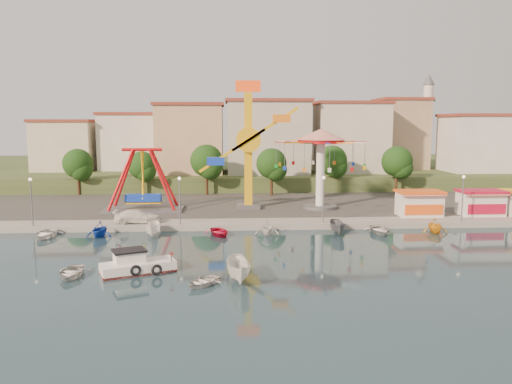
{
  "coord_description": "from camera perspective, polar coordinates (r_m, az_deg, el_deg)",
  "views": [
    {
      "loc": [
        -2.61,
        -41.71,
        11.73
      ],
      "look_at": [
        0.48,
        14.0,
        4.0
      ],
      "focal_mm": 35.0,
      "sensor_mm": 36.0,
      "label": 1
    }
  ],
  "objects": [
    {
      "name": "building_6",
      "position": [
        101.88,
        24.27,
        5.76
      ],
      "size": [
        8.23,
        8.98,
        12.36
      ],
      "primitive_type": "cube",
      "color": "silver",
      "rests_on": "hill_terrace"
    },
    {
      "name": "ground",
      "position": [
        43.41,
        0.39,
        -7.79
      ],
      "size": [
        200.0,
        200.0,
        0.0
      ],
      "primitive_type": "plane",
      "color": "#152E3C",
      "rests_on": "ground"
    },
    {
      "name": "asphalt_pad",
      "position": [
        72.62,
        -1.08,
        -0.93
      ],
      "size": [
        90.0,
        28.0,
        0.01
      ],
      "primitive_type": "cube",
      "color": "#4C4944",
      "rests_on": "quay_deck"
    },
    {
      "name": "booth_left",
      "position": [
        63.3,
        18.16,
        -1.2
      ],
      "size": [
        5.4,
        3.78,
        3.08
      ],
      "color": "white",
      "rests_on": "quay_deck"
    },
    {
      "name": "tree_4",
      "position": [
        81.01,
        8.68,
        3.56
      ],
      "size": [
        4.86,
        4.86,
        7.6
      ],
      "color": "#382314",
      "rests_on": "quay_deck"
    },
    {
      "name": "minaret",
      "position": [
        103.21,
        18.98,
        7.92
      ],
      "size": [
        2.8,
        2.8,
        18.0
      ],
      "color": "silver",
      "rests_on": "hill_terrace"
    },
    {
      "name": "moored_boat_3",
      "position": [
        52.76,
        -4.24,
        -4.56
      ],
      "size": [
        3.57,
        4.25,
        0.75
      ],
      "primitive_type": "imported",
      "rotation": [
        0.0,
        0.0,
        0.31
      ],
      "color": "red",
      "rests_on": "ground"
    },
    {
      "name": "cabin_motorboat",
      "position": [
        40.91,
        -13.52,
        -8.22
      ],
      "size": [
        6.11,
        4.19,
        2.01
      ],
      "rotation": [
        0.0,
        0.0,
        0.39
      ],
      "color": "white",
      "rests_on": "ground"
    },
    {
      "name": "quay_deck",
      "position": [
        104.37,
        -1.73,
        1.6
      ],
      "size": [
        200.0,
        100.0,
        0.6
      ],
      "primitive_type": "cube",
      "color": "#9E998E",
      "rests_on": "ground"
    },
    {
      "name": "skiff",
      "position": [
        37.59,
        -1.97,
        -8.9
      ],
      "size": [
        2.04,
        4.65,
        1.75
      ],
      "primitive_type": "imported",
      "rotation": [
        0.0,
        0.0,
        0.07
      ],
      "color": "silver",
      "rests_on": "ground"
    },
    {
      "name": "kamikaze_tower",
      "position": [
        64.74,
        -0.49,
        4.91
      ],
      "size": [
        8.6,
        3.1,
        16.5
      ],
      "color": "#59595E",
      "rests_on": "quay_deck"
    },
    {
      "name": "tree_3",
      "position": [
        76.61,
        1.78,
        3.26
      ],
      "size": [
        4.68,
        4.68,
        7.32
      ],
      "color": "#382314",
      "rests_on": "quay_deck"
    },
    {
      "name": "building_3",
      "position": [
        90.98,
        2.01,
        5.28
      ],
      "size": [
        12.59,
        10.5,
        9.2
      ],
      "primitive_type": "cube",
      "color": "beige",
      "rests_on": "hill_terrace"
    },
    {
      "name": "moored_boat_4",
      "position": [
        52.81,
        1.3,
        -4.05
      ],
      "size": [
        3.04,
        3.4,
        1.62
      ],
      "primitive_type": "imported",
      "rotation": [
        0.0,
        0.0,
        -0.14
      ],
      "color": "silver",
      "rests_on": "ground"
    },
    {
      "name": "lamp_post_0",
      "position": [
        59.38,
        -24.26,
        -1.17
      ],
      "size": [
        0.14,
        0.14,
        5.0
      ],
      "primitive_type": "cylinder",
      "color": "#59595E",
      "rests_on": "quay_deck"
    },
    {
      "name": "tree_2",
      "position": [
        77.81,
        -5.68,
        3.57
      ],
      "size": [
        5.02,
        5.02,
        7.85
      ],
      "color": "#382314",
      "rests_on": "quay_deck"
    },
    {
      "name": "building_5",
      "position": [
        98.52,
        17.71,
        5.7
      ],
      "size": [
        12.77,
        10.96,
        11.21
      ],
      "primitive_type": "cube",
      "color": "tan",
      "rests_on": "hill_terrace"
    },
    {
      "name": "moored_boat_5",
      "position": [
        53.93,
        9.3,
        -3.98
      ],
      "size": [
        1.62,
        3.87,
        1.47
      ],
      "primitive_type": "imported",
      "rotation": [
        0.0,
        0.0,
        -0.05
      ],
      "color": "slate",
      "rests_on": "ground"
    },
    {
      "name": "hill_terrace",
      "position": [
        109.22,
        -1.8,
        2.51
      ],
      "size": [
        200.0,
        60.0,
        3.0
      ],
      "primitive_type": "cube",
      "color": "#384C26",
      "rests_on": "ground"
    },
    {
      "name": "building_2",
      "position": [
        93.89,
        -6.62,
        5.94
      ],
      "size": [
        11.95,
        9.28,
        11.23
      ],
      "primitive_type": "cube",
      "color": "tan",
      "rests_on": "hill_terrace"
    },
    {
      "name": "moored_boat_7",
      "position": [
        57.14,
        19.77,
        -3.61
      ],
      "size": [
        2.82,
        3.21,
        1.61
      ],
      "primitive_type": "imported",
      "rotation": [
        0.0,
        0.0,
        -0.06
      ],
      "color": "#F8A216",
      "rests_on": "ground"
    },
    {
      "name": "moored_boat_2",
      "position": [
        53.26,
        -11.67,
        -4.17
      ],
      "size": [
        1.65,
        4.0,
        1.52
      ],
      "primitive_type": "imported",
      "rotation": [
        0.0,
        0.0,
        0.04
      ],
      "color": "white",
      "rests_on": "ground"
    },
    {
      "name": "tree_5",
      "position": [
        81.92,
        15.81,
        3.38
      ],
      "size": [
        4.83,
        4.83,
        7.54
      ],
      "color": "#382314",
      "rests_on": "quay_deck"
    },
    {
      "name": "lamp_post_2",
      "position": [
        56.4,
        7.7,
        -0.99
      ],
      "size": [
        0.14,
        0.14,
        5.0
      ],
      "primitive_type": "cylinder",
      "color": "#59595E",
      "rests_on": "quay_deck"
    },
    {
      "name": "wave_swinger",
      "position": [
        65.26,
        7.41,
        4.72
      ],
      "size": [
        11.6,
        11.6,
        10.4
      ],
      "color": "#59595E",
      "rests_on": "quay_deck"
    },
    {
      "name": "moored_boat_6",
      "position": [
        55.16,
        13.95,
        -4.19
      ],
      "size": [
        2.86,
        4.0,
        0.83
      ],
      "primitive_type": "imported",
      "rotation": [
        0.0,
        0.0,
        -0.0
      ],
      "color": "silver",
      "rests_on": "ground"
    },
    {
      "name": "van",
      "position": [
        57.59,
        -13.4,
        -2.72
      ],
      "size": [
        5.16,
        2.22,
        1.48
      ],
      "primitive_type": "imported",
      "rotation": [
        0.0,
        0.0,
        1.6
      ],
      "color": "white",
      "rests_on": "quay_deck"
    },
    {
      "name": "tree_1",
      "position": [
        79.36,
        -12.9,
        2.97
      ],
      "size": [
        4.35,
        4.35,
        6.8
      ],
      "color": "#382314",
      "rests_on": "quay_deck"
    },
    {
      "name": "pirate_ship_ride",
      "position": [
        65.19,
        -12.79,
        1.23
      ],
      "size": [
        10.0,
        5.0,
        8.0
      ],
      "color": "#59595E",
      "rests_on": "quay_deck"
    },
    {
      "name": "booth_mid",
      "position": [
        66.44,
        24.28,
        -1.1
      ],
      "size": [
        5.4,
        3.78,
        3.08
      ],
      "color": "white",
      "rests_on": "quay_deck"
    },
    {
      "name": "tree_0",
      "position": [
        82.33,
        -19.7,
        3.07
      ],
      "size": [
        4.6,
        4.6,
        7.19
      ],
      "color": "#382314",
      "rests_on": "quay_deck"
    },
    {
      "name": "building_0",
      "position": [
        93.05,
        -22.59,
        5.57
      ],
      "size": [
        9.26,
        9.53,
        11.87
      ],
      "primitive_type": "cube",
      "color": "beige",
      "rests_on": "hill_terrace"
    },
    {
      "name": "moored_boat_1",
      "position": [
        54.34,
        -17.45,
        -4.06
      ],
      "size": [
        3.14,
        3.49,
        1.64
      ],
      "primitive_type": "imported",
      "rotation": [
        0.0,
        0.0,
        -0.16
      ],
      "color": "#1339AB",
      "rests_on": "ground"
    },
    {
      "name": "moored_boat_0",
      "position": [
        56.04,
        -22.92,
        -4.4
      ],
      "size": [
        2.86,
        3.98,
        0.82
      ],
      "primitive_type": "imported",
      "rotation": [
        0.0,
        0.0,
        -0.01
      ],
      "color": "white",
      "rests_on": "ground"
    },
    {
      "name": "lamp_post_3",
      "position": [
        61.45,
        22.52,
        -0.79
      ],
      "size": [
        0.14,
        0.14,
        5.0
      ],
      "primitive_type": "cylinder",
      "color": "#59595E",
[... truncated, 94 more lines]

